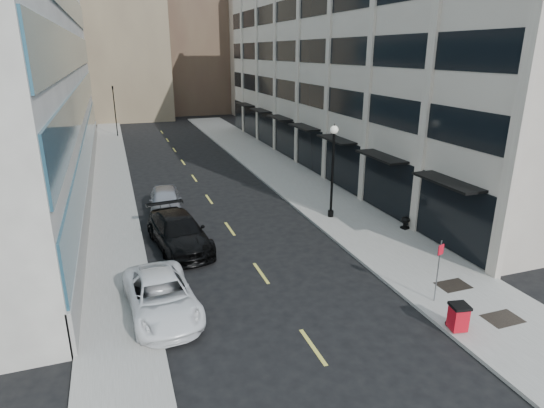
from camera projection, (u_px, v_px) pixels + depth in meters
ground at (339, 384)px, 14.39m from camera, size 160.00×160.00×0.00m
sidewalk_right at (306, 188)px, 34.60m from camera, size 5.00×80.00×0.15m
sidewalk_left at (113, 208)px, 30.22m from camera, size 3.00×80.00×0.15m
building_right at (374, 63)px, 40.95m from camera, size 15.30×46.50×18.25m
skyline_tan_near at (115, 24)px, 69.49m from camera, size 14.00×18.00×28.00m
skyline_brown at (188, 7)px, 75.86m from camera, size 12.00×16.00×34.00m
skyline_tan_far at (53, 45)px, 76.27m from camera, size 12.00×14.00×22.00m
skyline_stone at (256, 51)px, 75.86m from camera, size 10.00×14.00×20.00m
grate_mid at (503, 319)px, 17.61m from camera, size 1.40×1.00×0.01m
grate_far at (453, 285)px, 20.11m from camera, size 1.40×1.00×0.01m
road_centerline at (219, 213)px, 29.59m from camera, size 0.15×68.20×0.01m
traffic_signal at (113, 89)px, 53.78m from camera, size 0.66×0.66×6.98m
car_white_van at (161, 296)px, 18.01m from camera, size 2.93×5.66×1.53m
car_black_pickup at (179, 232)px, 24.09m from camera, size 3.23×6.39×1.78m
car_silver_sedan at (166, 200)px, 29.37m from camera, size 2.42×5.10×1.68m
trash_bin at (458, 316)px, 16.74m from camera, size 0.75×0.78×1.06m
lamppost at (333, 163)px, 27.40m from camera, size 0.48×0.48×5.83m
sign_post at (439, 263)px, 18.32m from camera, size 0.31×0.11×2.72m
urn_planter at (405, 221)px, 26.42m from camera, size 0.53×0.53×0.73m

